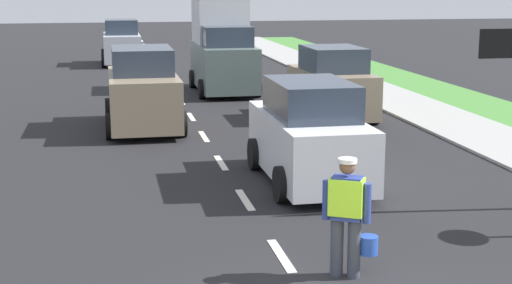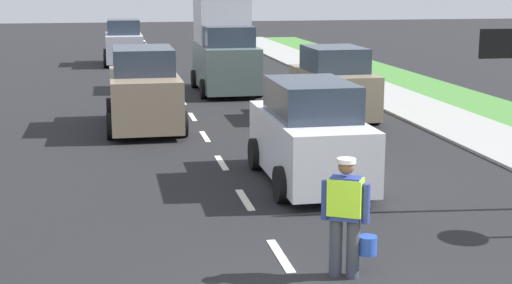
% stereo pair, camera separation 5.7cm
% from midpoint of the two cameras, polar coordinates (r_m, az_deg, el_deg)
% --- Properties ---
extents(ground_plane, '(96.00, 96.00, 0.00)m').
position_cam_midpoint_polar(ground_plane, '(29.12, -6.30, 3.99)').
color(ground_plane, black).
extents(sidewalk_right, '(2.40, 72.00, 0.14)m').
position_cam_midpoint_polar(sidewalk_right, '(20.57, 16.96, 0.23)').
color(sidewalk_right, '#9E9E99').
rests_on(sidewalk_right, ground).
extents(lane_center_line, '(0.14, 46.40, 0.01)m').
position_cam_midpoint_polar(lane_center_line, '(33.28, -6.93, 4.97)').
color(lane_center_line, silver).
rests_on(lane_center_line, ground).
extents(road_worker, '(0.74, 0.47, 1.67)m').
position_cam_midpoint_polar(road_worker, '(10.46, 6.73, -5.17)').
color(road_worker, '#383D4C').
rests_on(road_worker, ground).
extents(delivery_truck, '(2.16, 4.60, 3.54)m').
position_cam_midpoint_polar(delivery_truck, '(28.02, -2.58, 7.05)').
color(delivery_truck, slate).
rests_on(delivery_truck, ground).
extents(car_parked_far, '(2.03, 3.80, 2.12)m').
position_cam_midpoint_polar(car_parked_far, '(22.58, 5.61, 4.23)').
color(car_parked_far, gray).
rests_on(car_parked_far, ground).
extents(car_outgoing_ahead, '(1.92, 4.13, 2.08)m').
position_cam_midpoint_polar(car_outgoing_ahead, '(15.26, 3.88, 0.46)').
color(car_outgoing_ahead, silver).
rests_on(car_outgoing_ahead, ground).
extents(car_oncoming_third, '(1.98, 3.84, 2.17)m').
position_cam_midpoint_polar(car_oncoming_third, '(37.80, -10.03, 7.23)').
color(car_oncoming_third, silver).
rests_on(car_oncoming_third, ground).
extents(car_oncoming_lead, '(2.07, 4.22, 2.22)m').
position_cam_midpoint_polar(car_oncoming_lead, '(21.13, -8.51, 3.76)').
color(car_oncoming_lead, gray).
rests_on(car_oncoming_lead, ground).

